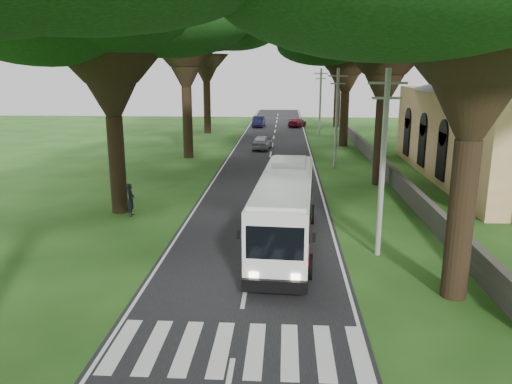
{
  "coord_description": "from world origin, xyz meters",
  "views": [
    {
      "loc": [
        1.39,
        -14.94,
        7.97
      ],
      "look_at": [
        0.01,
        8.28,
        2.2
      ],
      "focal_mm": 35.0,
      "sensor_mm": 36.0,
      "label": 1
    }
  ],
  "objects_px": {
    "coach_bus": "(285,208)",
    "distant_car_c": "(297,122)",
    "pole_mid": "(337,117)",
    "pole_near": "(383,161)",
    "distant_car_a": "(262,142)",
    "pole_far": "(320,101)",
    "pedestrian": "(131,200)",
    "distant_car_b": "(259,121)"
  },
  "relations": [
    {
      "from": "coach_bus",
      "to": "distant_car_c",
      "type": "height_order",
      "value": "coach_bus"
    },
    {
      "from": "pole_mid",
      "to": "coach_bus",
      "type": "height_order",
      "value": "pole_mid"
    },
    {
      "from": "pole_near",
      "to": "distant_car_a",
      "type": "xyz_separation_m",
      "value": [
        -6.47,
        29.14,
        -3.44
      ]
    },
    {
      "from": "pole_near",
      "to": "pole_far",
      "type": "relative_size",
      "value": 1.0
    },
    {
      "from": "distant_car_a",
      "to": "pedestrian",
      "type": "bearing_deg",
      "value": 82.5
    },
    {
      "from": "distant_car_c",
      "to": "pedestrian",
      "type": "distance_m",
      "value": 45.4
    },
    {
      "from": "pole_mid",
      "to": "distant_car_c",
      "type": "height_order",
      "value": "pole_mid"
    },
    {
      "from": "distant_car_c",
      "to": "pole_near",
      "type": "bearing_deg",
      "value": 111.57
    },
    {
      "from": "distant_car_a",
      "to": "distant_car_c",
      "type": "xyz_separation_m",
      "value": [
        3.96,
        20.38,
        -0.11
      ]
    },
    {
      "from": "distant_car_a",
      "to": "distant_car_c",
      "type": "height_order",
      "value": "distant_car_a"
    },
    {
      "from": "coach_bus",
      "to": "distant_car_c",
      "type": "xyz_separation_m",
      "value": [
        1.57,
        48.51,
        -1.14
      ]
    },
    {
      "from": "pole_far",
      "to": "distant_car_b",
      "type": "relative_size",
      "value": 1.82
    },
    {
      "from": "pole_mid",
      "to": "pole_far",
      "type": "relative_size",
      "value": 1.0
    },
    {
      "from": "pole_near",
      "to": "distant_car_b",
      "type": "distance_m",
      "value": 50.01
    },
    {
      "from": "pole_far",
      "to": "coach_bus",
      "type": "distance_m",
      "value": 39.28
    },
    {
      "from": "distant_car_b",
      "to": "pedestrian",
      "type": "distance_m",
      "value": 44.26
    },
    {
      "from": "pole_near",
      "to": "coach_bus",
      "type": "bearing_deg",
      "value": 166.14
    },
    {
      "from": "distant_car_c",
      "to": "pedestrian",
      "type": "relative_size",
      "value": 2.28
    },
    {
      "from": "coach_bus",
      "to": "distant_car_a",
      "type": "xyz_separation_m",
      "value": [
        -2.39,
        28.14,
        -1.03
      ]
    },
    {
      "from": "pole_mid",
      "to": "distant_car_c",
      "type": "distance_m",
      "value": 29.83
    },
    {
      "from": "coach_bus",
      "to": "distant_car_c",
      "type": "bearing_deg",
      "value": 91.72
    },
    {
      "from": "pole_far",
      "to": "distant_car_c",
      "type": "relative_size",
      "value": 1.92
    },
    {
      "from": "pole_near",
      "to": "distant_car_b",
      "type": "height_order",
      "value": "pole_near"
    },
    {
      "from": "pole_mid",
      "to": "distant_car_c",
      "type": "bearing_deg",
      "value": 94.86
    },
    {
      "from": "pedestrian",
      "to": "pole_mid",
      "type": "bearing_deg",
      "value": -45.02
    },
    {
      "from": "pole_far",
      "to": "distant_car_c",
      "type": "distance_m",
      "value": 10.46
    },
    {
      "from": "distant_car_a",
      "to": "pedestrian",
      "type": "xyz_separation_m",
      "value": [
        -6.15,
        -23.88,
        0.17
      ]
    },
    {
      "from": "pole_mid",
      "to": "distant_car_c",
      "type": "relative_size",
      "value": 1.92
    },
    {
      "from": "coach_bus",
      "to": "distant_car_a",
      "type": "height_order",
      "value": "coach_bus"
    },
    {
      "from": "pole_far",
      "to": "distant_car_a",
      "type": "distance_m",
      "value": 13.1
    },
    {
      "from": "pole_mid",
      "to": "pedestrian",
      "type": "relative_size",
      "value": 4.37
    },
    {
      "from": "distant_car_a",
      "to": "distant_car_b",
      "type": "distance_m",
      "value": 20.17
    },
    {
      "from": "pole_near",
      "to": "distant_car_c",
      "type": "relative_size",
      "value": 1.92
    },
    {
      "from": "pole_near",
      "to": "coach_bus",
      "type": "height_order",
      "value": "pole_near"
    },
    {
      "from": "pole_far",
      "to": "pedestrian",
      "type": "distance_m",
      "value": 37.11
    },
    {
      "from": "coach_bus",
      "to": "distant_car_b",
      "type": "bearing_deg",
      "value": 98.09
    },
    {
      "from": "pole_near",
      "to": "distant_car_a",
      "type": "bearing_deg",
      "value": 102.51
    },
    {
      "from": "coach_bus",
      "to": "distant_car_a",
      "type": "bearing_deg",
      "value": 98.43
    },
    {
      "from": "pole_mid",
      "to": "pole_near",
      "type": "bearing_deg",
      "value": -90.0
    },
    {
      "from": "coach_bus",
      "to": "distant_car_b",
      "type": "relative_size",
      "value": 2.57
    },
    {
      "from": "pole_mid",
      "to": "distant_car_a",
      "type": "bearing_deg",
      "value": 125.28
    },
    {
      "from": "pole_far",
      "to": "distant_car_a",
      "type": "bearing_deg",
      "value": -120.78
    }
  ]
}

